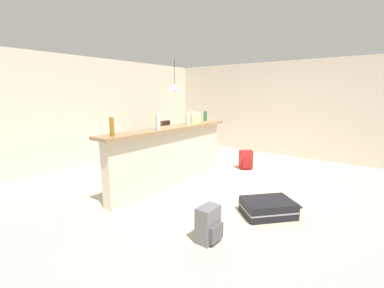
% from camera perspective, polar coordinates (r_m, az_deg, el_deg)
% --- Properties ---
extents(ground_plane, '(13.00, 13.00, 0.05)m').
position_cam_1_polar(ground_plane, '(5.20, 3.58, -8.17)').
color(ground_plane, beige).
extents(wall_back, '(6.60, 0.10, 2.50)m').
position_cam_1_polar(wall_back, '(7.08, -17.44, 7.05)').
color(wall_back, beige).
rests_on(wall_back, ground_plane).
extents(wall_right, '(0.10, 6.00, 2.50)m').
position_cam_1_polar(wall_right, '(7.76, 14.53, 7.51)').
color(wall_right, beige).
rests_on(wall_right, ground_plane).
extents(partition_half_wall, '(2.80, 0.20, 1.03)m').
position_cam_1_polar(partition_half_wall, '(4.84, -4.57, -2.94)').
color(partition_half_wall, beige).
rests_on(partition_half_wall, ground_plane).
extents(bar_countertop, '(2.96, 0.40, 0.05)m').
position_cam_1_polar(bar_countertop, '(4.74, -4.67, 3.42)').
color(bar_countertop, '#93704C').
rests_on(bar_countertop, partition_half_wall).
extents(bottle_amber, '(0.06, 0.06, 0.26)m').
position_cam_1_polar(bottle_amber, '(3.86, -17.01, 3.59)').
color(bottle_amber, '#9E661E').
rests_on(bottle_amber, bar_countertop).
extents(bottle_clear, '(0.08, 0.08, 0.25)m').
position_cam_1_polar(bottle_clear, '(4.36, -7.38, 4.72)').
color(bottle_clear, silver).
rests_on(bottle_clear, bar_countertop).
extents(bottle_white, '(0.07, 0.07, 0.22)m').
position_cam_1_polar(bottle_white, '(5.02, -0.86, 5.44)').
color(bottle_white, silver).
rests_on(bottle_white, bar_countertop).
extents(bottle_green, '(0.08, 0.08, 0.21)m').
position_cam_1_polar(bottle_green, '(5.75, 2.90, 6.09)').
color(bottle_green, '#2D6B38').
rests_on(bottle_green, bar_countertop).
extents(grocery_bag, '(0.26, 0.18, 0.22)m').
position_cam_1_polar(grocery_bag, '(5.22, 0.23, 5.66)').
color(grocery_bag, beige).
rests_on(grocery_bag, bar_countertop).
extents(dining_table, '(1.10, 0.80, 0.74)m').
position_cam_1_polar(dining_table, '(7.00, -3.73, 2.52)').
color(dining_table, brown).
rests_on(dining_table, ground_plane).
extents(dining_chair_near_partition, '(0.46, 0.46, 0.93)m').
position_cam_1_polar(dining_chair_near_partition, '(6.67, -0.93, 0.97)').
color(dining_chair_near_partition, '#4C331E').
rests_on(dining_chair_near_partition, ground_plane).
extents(dining_chair_far_side, '(0.43, 0.43, 0.93)m').
position_cam_1_polar(dining_chair_far_side, '(7.38, -6.49, 1.88)').
color(dining_chair_far_side, '#4C331E').
rests_on(dining_chair_far_side, ground_plane).
extents(pendant_lamp, '(0.34, 0.34, 0.80)m').
position_cam_1_polar(pendant_lamp, '(6.84, -3.77, 12.17)').
color(pendant_lamp, black).
extents(suitcase_flat_black, '(0.84, 0.83, 0.22)m').
position_cam_1_polar(suitcase_flat_black, '(3.92, 16.16, -13.12)').
color(suitcase_flat_black, black).
rests_on(suitcase_flat_black, ground_plane).
extents(backpack_red, '(0.34, 0.34, 0.42)m').
position_cam_1_polar(backpack_red, '(6.02, 11.61, -3.42)').
color(backpack_red, red).
rests_on(backpack_red, ground_plane).
extents(backpack_grey, '(0.28, 0.26, 0.42)m').
position_cam_1_polar(backpack_grey, '(3.15, 3.62, -17.10)').
color(backpack_grey, slate).
rests_on(backpack_grey, ground_plane).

